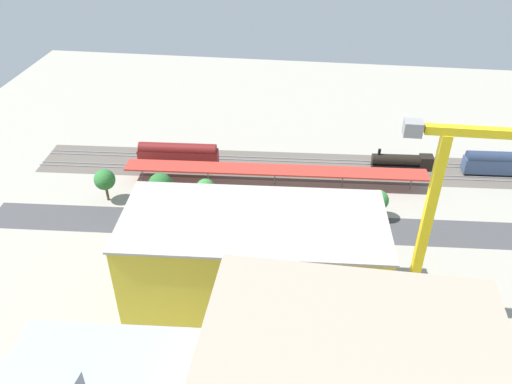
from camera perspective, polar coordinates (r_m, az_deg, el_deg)
ground_plane at (r=110.38m, az=1.85°, el=-2.46°), size 190.05×190.05×0.00m
rail_bed at (r=127.07m, az=2.76°, el=2.91°), size 119.39×20.86×0.01m
street_asphalt at (r=107.01m, az=1.62°, el=-3.80°), size 119.11×16.15×0.01m
track_rails at (r=126.98m, az=2.77°, el=2.98°), size 118.57×14.45×0.12m
platform_canopy_near at (r=118.13m, az=2.12°, el=2.45°), size 69.54×8.99×4.01m
locomotive at (r=130.34m, az=16.25°, el=3.24°), size 16.23×3.59×5.02m
passenger_coach at (r=135.24m, az=25.56°, el=2.94°), size 17.50×4.12×6.02m
freight_coach_far at (r=127.03m, az=-8.64°, el=4.19°), size 19.79×4.18×6.06m
parked_car_0 at (r=103.97m, az=8.49°, el=-4.99°), size 4.11×2.00×1.74m
parked_car_1 at (r=103.46m, az=3.57°, el=-4.84°), size 4.21×2.23×1.80m
parked_car_2 at (r=104.13m, az=-0.91°, el=-4.49°), size 4.43×1.77×1.71m
parked_car_3 at (r=105.76m, az=-5.53°, el=-3.97°), size 4.62×1.86×1.72m
construction_building at (r=85.28m, az=-0.26°, el=-7.86°), size 42.04×20.56×17.35m
construction_roof_slab at (r=79.63m, az=-0.28°, el=-3.10°), size 42.68×21.20×0.40m
tower_crane at (r=79.09m, az=20.25°, el=-2.35°), size 27.65×3.60×35.89m
box_truck_0 at (r=102.51m, az=-6.83°, el=-4.89°), size 10.05×2.38×3.28m
box_truck_1 at (r=103.29m, az=-9.31°, el=-4.76°), size 10.39×3.88×3.42m
box_truck_2 at (r=100.18m, az=1.67°, el=-5.60°), size 9.13×2.97×3.55m
street_tree_0 at (r=116.49m, az=-16.44°, el=1.31°), size 4.62×4.62×7.66m
street_tree_1 at (r=110.39m, az=-5.62°, el=0.38°), size 4.24×4.24×6.87m
street_tree_2 at (r=109.68m, az=13.39°, el=-0.91°), size 4.42×4.42×6.69m
street_tree_3 at (r=111.40m, az=-10.55°, el=0.73°), size 5.37×5.37×8.19m
traffic_light at (r=100.55m, az=7.84°, el=-3.59°), size 0.50×0.36×7.27m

